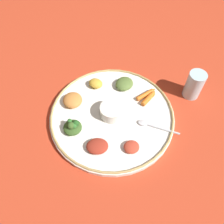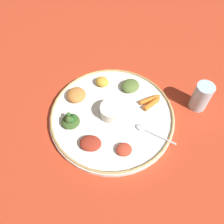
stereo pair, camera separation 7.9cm
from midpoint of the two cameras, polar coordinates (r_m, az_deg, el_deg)
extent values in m
plane|color=#B7381E|center=(0.82, -2.76, -1.51)|extent=(2.40, 2.40, 0.00)
cylinder|color=white|center=(0.81, -2.78, -1.16)|extent=(0.44, 0.44, 0.02)
torus|color=tan|center=(0.80, -2.82, -0.69)|extent=(0.44, 0.44, 0.01)
cylinder|color=silver|center=(0.79, -2.87, 0.05)|extent=(0.08, 0.08, 0.04)
cylinder|color=#99471E|center=(0.77, -2.93, 0.82)|extent=(0.07, 0.07, 0.01)
ellipsoid|color=silver|center=(0.78, 4.85, -2.93)|extent=(0.03, 0.04, 0.01)
cylinder|color=silver|center=(0.78, 9.96, -4.48)|extent=(0.03, 0.11, 0.01)
ellipsoid|color=#385623|center=(0.78, -12.75, -4.05)|extent=(0.09, 0.09, 0.03)
sphere|color=#2D6628|center=(0.76, -12.49, -3.62)|extent=(0.02, 0.02, 0.02)
sphere|color=#385623|center=(0.76, -13.21, -3.55)|extent=(0.03, 0.03, 0.03)
sphere|color=#2D6628|center=(0.77, -13.47, -2.45)|extent=(0.02, 0.02, 0.02)
sphere|color=#23511E|center=(0.76, -12.06, -2.98)|extent=(0.02, 0.02, 0.02)
cylinder|color=orange|center=(0.84, 6.35, 3.12)|extent=(0.07, 0.03, 0.02)
cone|color=orange|center=(0.86, 7.92, 4.74)|extent=(0.02, 0.02, 0.02)
cylinder|color=orange|center=(0.85, 5.62, 4.13)|extent=(0.07, 0.05, 0.02)
cone|color=orange|center=(0.87, 7.90, 5.37)|extent=(0.02, 0.02, 0.01)
ellipsoid|color=maroon|center=(0.73, -6.83, -8.75)|extent=(0.09, 0.09, 0.03)
ellipsoid|color=#567033|center=(0.87, 0.51, 6.95)|extent=(0.08, 0.08, 0.03)
ellipsoid|color=#C67A38|center=(0.84, -12.53, 2.75)|extent=(0.09, 0.09, 0.03)
ellipsoid|color=gold|center=(0.88, -6.71, 6.96)|extent=(0.05, 0.06, 0.03)
ellipsoid|color=#B73D28|center=(0.73, 1.81, -9.00)|extent=(0.07, 0.07, 0.02)
cylinder|color=silver|center=(0.88, 17.51, 6.33)|extent=(0.06, 0.06, 0.11)
cylinder|color=tan|center=(0.90, 16.96, 4.92)|extent=(0.06, 0.06, 0.04)
camera|label=1|loc=(0.04, -92.87, -4.20)|focal=36.46mm
camera|label=2|loc=(0.04, 87.13, 4.20)|focal=36.46mm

